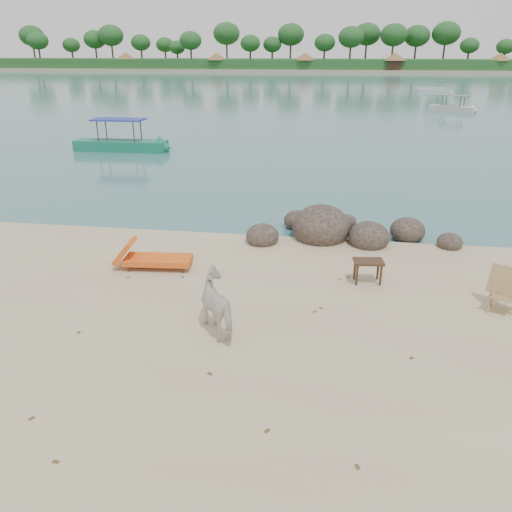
{
  "coord_description": "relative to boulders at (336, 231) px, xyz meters",
  "views": [
    {
      "loc": [
        0.96,
        -8.24,
        5.28
      ],
      "look_at": [
        -0.55,
        2.0,
        1.0
      ],
      "focal_mm": 35.0,
      "sensor_mm": 36.0,
      "label": 1
    }
  ],
  "objects": [
    {
      "name": "dead_leaves",
      "position": [
        -2.37,
        -6.06,
        -0.24
      ],
      "size": [
        7.07,
        6.85,
        0.0
      ],
      "color": "brown",
      "rests_on": "ground"
    },
    {
      "name": "far_scenery",
      "position": [
        -1.27,
        130.55,
        2.9
      ],
      "size": [
        420.0,
        18.0,
        9.5
      ],
      "color": "#1E4C1E",
      "rests_on": "ground"
    },
    {
      "name": "boulders",
      "position": [
        0.0,
        0.0,
        0.0
      ],
      "size": [
        6.24,
        2.78,
        1.31
      ],
      "rotation": [
        0.0,
        0.0,
        0.3
      ],
      "color": "#312621",
      "rests_on": "ground"
    },
    {
      "name": "boat_near",
      "position": [
        -12.16,
        12.88,
        1.19
      ],
      "size": [
        5.89,
        1.36,
        2.87
      ],
      "primitive_type": null,
      "rotation": [
        0.0,
        0.0,
        0.01
      ],
      "color": "#157052",
      "rests_on": "water"
    },
    {
      "name": "deck_chair",
      "position": [
        3.55,
        -4.14,
        0.22
      ],
      "size": [
        0.83,
        0.86,
        0.93
      ],
      "primitive_type": null,
      "rotation": [
        0.0,
        0.0,
        -0.5
      ],
      "color": "#AC8156",
      "rests_on": "ground"
    },
    {
      "name": "lounge_chair",
      "position": [
        -4.58,
        -2.98,
        0.08
      ],
      "size": [
        2.21,
        0.93,
        0.65
      ],
      "primitive_type": null,
      "rotation": [
        0.0,
        0.0,
        0.08
      ],
      "color": "orange",
      "rests_on": "ground"
    },
    {
      "name": "far_shore",
      "position": [
        -1.29,
        163.85,
        -0.24
      ],
      "size": [
        420.0,
        90.0,
        1.4
      ],
      "primitive_type": "cube",
      "color": "tan",
      "rests_on": "ground"
    },
    {
      "name": "cow",
      "position": [
        -2.29,
        -5.84,
        0.35
      ],
      "size": [
        1.38,
        1.51,
        1.2
      ],
      "primitive_type": "imported",
      "rotation": [
        0.0,
        0.0,
        3.8
      ],
      "color": "silver",
      "rests_on": "ground"
    },
    {
      "name": "water",
      "position": [
        -1.29,
        83.85,
        -0.24
      ],
      "size": [
        400.0,
        400.0,
        0.0
      ],
      "primitive_type": "plane",
      "color": "#36686C",
      "rests_on": "ground"
    },
    {
      "name": "boat_mid",
      "position": [
        10.86,
        36.48,
        0.93
      ],
      "size": [
        4.55,
        3.64,
        2.35
      ],
      "primitive_type": null,
      "rotation": [
        0.0,
        0.0,
        -0.61
      ],
      "color": "#BABAB6",
      "rests_on": "water"
    },
    {
      "name": "side_table",
      "position": [
        0.74,
        -3.09,
        0.04
      ],
      "size": [
        0.76,
        0.54,
        0.57
      ],
      "primitive_type": null,
      "rotation": [
        0.0,
        0.0,
        0.12
      ],
      "color": "#332014",
      "rests_on": "ground"
    },
    {
      "name": "boat_far",
      "position": [
        12.97,
        61.05,
        0.04
      ],
      "size": [
        4.95,
        2.97,
        0.57
      ],
      "primitive_type": null,
      "rotation": [
        0.0,
        0.0,
        0.41
      ],
      "color": "#B8B8B4",
      "rests_on": "water"
    }
  ]
}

